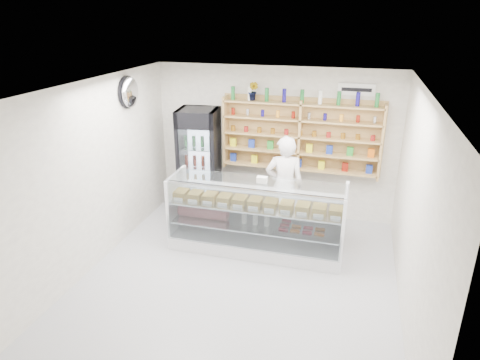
% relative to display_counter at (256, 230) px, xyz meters
% --- Properties ---
extents(room, '(5.00, 5.00, 5.00)m').
position_rel_display_counter_xyz_m(room, '(-0.04, -0.96, 1.06)').
color(room, '#A2A2A7').
rests_on(room, ground).
extents(display_counter, '(2.80, 0.84, 1.22)m').
position_rel_display_counter_xyz_m(display_counter, '(0.00, 0.00, 0.00)').
color(display_counter, white).
rests_on(display_counter, floor).
extents(shop_worker, '(0.72, 0.54, 1.78)m').
position_rel_display_counter_xyz_m(shop_worker, '(0.32, 0.69, 0.55)').
color(shop_worker, white).
rests_on(shop_worker, floor).
extents(drinks_cooler, '(0.81, 0.79, 2.03)m').
position_rel_display_counter_xyz_m(drinks_cooler, '(-1.41, 1.18, 0.68)').
color(drinks_cooler, black).
rests_on(drinks_cooler, floor).
extents(wall_shelving, '(2.84, 0.28, 1.33)m').
position_rel_display_counter_xyz_m(wall_shelving, '(0.46, 1.38, 1.25)').
color(wall_shelving, tan).
rests_on(wall_shelving, back_wall).
extents(potted_plant, '(0.22, 0.20, 0.34)m').
position_rel_display_counter_xyz_m(potted_plant, '(-0.42, 1.38, 2.02)').
color(potted_plant, '#1E6626').
rests_on(potted_plant, wall_shelving).
extents(security_mirror, '(0.15, 0.50, 0.50)m').
position_rel_display_counter_xyz_m(security_mirror, '(-2.21, 0.24, 2.11)').
color(security_mirror, silver).
rests_on(security_mirror, left_wall).
extents(wall_sign, '(0.62, 0.03, 0.20)m').
position_rel_display_counter_xyz_m(wall_sign, '(1.36, 1.51, 2.11)').
color(wall_sign, white).
rests_on(wall_sign, back_wall).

